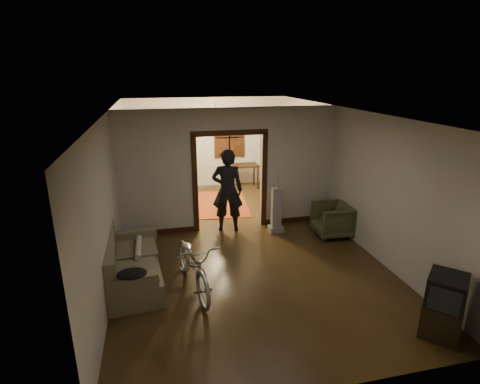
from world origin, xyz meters
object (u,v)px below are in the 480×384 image
object	(u,v)px
bicycle	(193,263)
armchair	(333,220)
locker	(161,166)
sofa	(132,260)
person	(227,190)
desk	(242,177)

from	to	relation	value
bicycle	armchair	world-z (taller)	bicycle
bicycle	armchair	bearing A→B (deg)	14.80
locker	sofa	bearing A→B (deg)	-91.62
armchair	locker	bearing A→B (deg)	-134.76
bicycle	armchair	xyz separation A→B (m)	(3.30, 1.50, -0.11)
person	locker	bearing A→B (deg)	-54.59
person	desk	distance (m)	3.36
sofa	armchair	world-z (taller)	sofa
armchair	person	world-z (taller)	person
sofa	person	bearing A→B (deg)	37.40
armchair	desk	xyz separation A→B (m)	(-1.16, 3.95, 0.01)
sofa	armchair	distance (m)	4.43
bicycle	locker	distance (m)	5.56
armchair	person	distance (m)	2.46
desk	armchair	bearing A→B (deg)	-67.63
armchair	desk	bearing A→B (deg)	-160.32
bicycle	armchair	size ratio (longest dim) A/B	2.25
armchair	locker	distance (m)	5.44
sofa	person	world-z (taller)	person
bicycle	person	world-z (taller)	person
sofa	bicycle	size ratio (longest dim) A/B	1.05
desk	sofa	bearing A→B (deg)	-116.03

